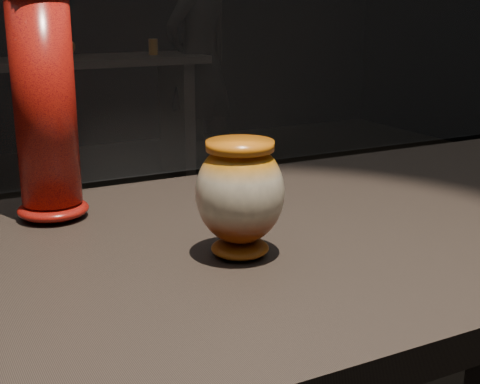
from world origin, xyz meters
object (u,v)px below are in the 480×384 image
Objects in this scene: tall_vase at (45,111)px; visitor at (200,62)px; display_plinth at (301,368)px; back_shelf at (58,98)px; main_vase at (240,194)px.

visitor is (1.79, 3.35, -0.25)m from tall_vase.
back_shelf is at bearing 83.70° from display_plinth.
tall_vase is 3.50m from back_shelf.
tall_vase reaches higher than main_vase.
display_plinth is 11.50× the size of main_vase.
back_shelf is at bearing 81.39° from main_vase.
visitor is at bearing -1.98° from back_shelf.
tall_vase reaches higher than display_plinth.
display_plinth is 1.19× the size of visitor.
tall_vase is (-0.20, 0.31, 0.09)m from main_vase.
display_plinth is 0.63m from tall_vase.
back_shelf is 1.19× the size of visitor.
tall_vase is at bearing 39.70° from visitor.
display_plinth is at bearing 46.16° from visitor.
main_vase is 0.09× the size of back_shelf.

